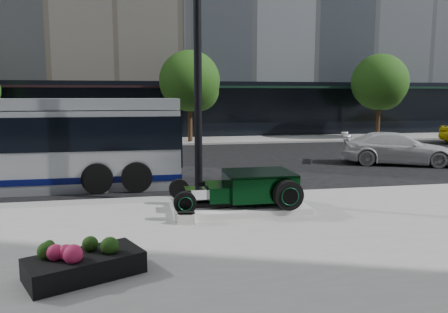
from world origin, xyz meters
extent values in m
plane|color=black|center=(0.00, 0.00, 0.00)|extent=(120.00, 120.00, 0.00)
cube|color=gray|center=(0.00, 14.00, 0.06)|extent=(70.00, 4.00, 0.12)
cube|color=black|center=(-10.00, 16.20, 2.00)|extent=(22.00, 0.50, 4.00)
cube|color=black|center=(13.00, 16.20, 2.00)|extent=(24.00, 0.50, 4.00)
cube|color=black|center=(-10.00, 15.60, 3.60)|extent=(22.00, 1.60, 0.15)
cube|color=black|center=(13.00, 15.60, 3.60)|extent=(24.00, 1.60, 0.15)
cylinder|color=black|center=(1.00, 13.00, 1.42)|extent=(0.28, 0.28, 2.60)
sphere|color=#0F3810|center=(1.00, 13.00, 3.92)|extent=(3.80, 3.80, 3.80)
sphere|color=#0F3810|center=(1.60, 13.30, 3.32)|extent=(2.60, 2.60, 2.60)
cylinder|color=black|center=(14.00, 13.00, 1.42)|extent=(0.28, 0.28, 2.60)
sphere|color=#0F3810|center=(14.00, 13.00, 3.92)|extent=(3.80, 3.80, 3.80)
sphere|color=#0F3810|center=(14.60, 13.30, 3.32)|extent=(2.60, 2.60, 2.60)
cube|color=silver|center=(0.30, -3.85, 0.20)|extent=(3.40, 1.80, 0.15)
cube|color=black|center=(0.30, -4.30, 0.37)|extent=(3.00, 0.08, 0.10)
cube|color=black|center=(0.30, -3.40, 0.37)|extent=(3.00, 0.08, 0.10)
cube|color=black|center=(0.85, -3.85, 0.72)|extent=(1.70, 1.45, 0.62)
cube|color=black|center=(0.85, -3.85, 1.05)|extent=(1.70, 1.45, 0.06)
cube|color=black|center=(-0.25, -3.85, 0.60)|extent=(0.55, 1.05, 0.38)
cube|color=silver|center=(-0.80, -3.85, 0.55)|extent=(0.55, 0.55, 0.34)
cylinder|color=black|center=(-0.65, -3.85, 0.82)|extent=(0.18, 0.18, 0.10)
cylinder|color=black|center=(-1.15, -3.85, 0.43)|extent=(0.06, 1.55, 0.06)
cylinder|color=black|center=(1.35, -4.70, 0.63)|extent=(0.72, 0.24, 0.72)
cylinder|color=black|center=(1.35, -4.82, 0.63)|extent=(0.37, 0.02, 0.37)
torus|color=#0B3C21|center=(1.35, -4.83, 0.63)|extent=(0.44, 0.02, 0.44)
cylinder|color=black|center=(1.35, -3.00, 0.63)|extent=(0.72, 0.24, 0.72)
cylinder|color=black|center=(1.35, -2.87, 0.63)|extent=(0.37, 0.02, 0.37)
torus|color=#0B3C21|center=(1.35, -2.86, 0.63)|extent=(0.44, 0.02, 0.44)
cylinder|color=black|center=(-1.15, -4.63, 0.54)|extent=(0.54, 0.16, 0.54)
cylinder|color=black|center=(-1.15, -4.71, 0.54)|extent=(0.28, 0.02, 0.28)
torus|color=#0B3C21|center=(-1.15, -4.72, 0.54)|extent=(0.34, 0.02, 0.34)
cylinder|color=black|center=(-1.15, -3.07, 0.54)|extent=(0.54, 0.16, 0.54)
cylinder|color=black|center=(-1.15, -2.98, 0.54)|extent=(0.28, 0.02, 0.28)
torus|color=#0B3C21|center=(-1.15, -2.97, 0.54)|extent=(0.34, 0.02, 0.34)
cube|color=silver|center=(-1.14, -4.83, 0.23)|extent=(0.44, 0.35, 0.22)
cube|color=black|center=(-1.14, -4.83, 0.35)|extent=(0.44, 0.34, 0.15)
cylinder|color=black|center=(-0.52, -2.35, 3.79)|extent=(0.22, 0.22, 7.34)
cylinder|color=black|center=(-0.52, -2.35, 0.21)|extent=(0.40, 0.40, 0.18)
cube|color=black|center=(-3.07, -7.49, 0.30)|extent=(2.00, 1.56, 0.36)
sphere|color=#ED2963|center=(-3.70, -7.49, 0.58)|extent=(0.23, 0.23, 0.23)
sphere|color=#0F3810|center=(-3.45, -7.49, 0.58)|extent=(0.23, 0.23, 0.23)
sphere|color=#ED2963|center=(-3.20, -7.49, 0.58)|extent=(0.23, 0.23, 0.23)
sphere|color=#0F3810|center=(-2.95, -7.49, 0.58)|extent=(0.23, 0.23, 0.23)
sphere|color=#ED2963|center=(-2.70, -7.49, 0.58)|extent=(0.23, 0.23, 0.23)
sphere|color=#0F3810|center=(-2.45, -7.49, 0.58)|extent=(0.23, 0.23, 0.23)
cube|color=black|center=(-0.84, 0.52, 1.55)|extent=(0.06, 2.30, 1.70)
cylinder|color=black|center=(-3.47, -0.78, 0.48)|extent=(0.96, 0.28, 0.96)
cylinder|color=black|center=(-3.47, 1.82, 0.48)|extent=(0.96, 0.28, 0.96)
cylinder|color=black|center=(-2.27, -0.78, 0.48)|extent=(0.96, 0.28, 0.96)
cylinder|color=black|center=(-2.27, 1.82, 0.48)|extent=(0.96, 0.28, 0.96)
imported|color=silver|center=(9.03, 2.81, 0.70)|extent=(5.19, 3.64, 1.40)
camera|label=1|loc=(-2.14, -14.54, 3.03)|focal=35.00mm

